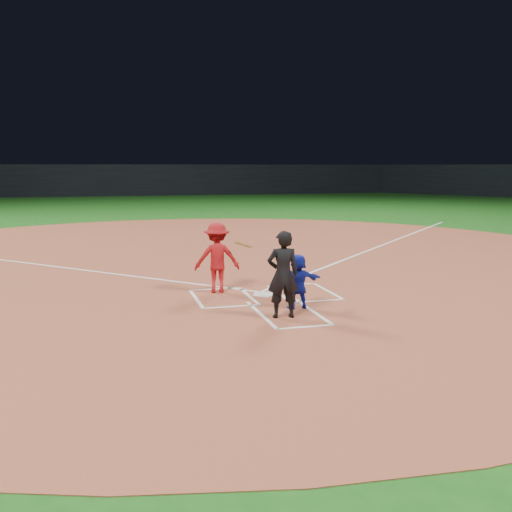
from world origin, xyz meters
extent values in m
plane|color=#144D13|center=(0.00, 0.00, 0.00)|extent=(120.00, 120.00, 0.00)
cylinder|color=brown|center=(0.00, 6.00, 0.01)|extent=(28.00, 28.00, 0.01)
cube|color=black|center=(0.00, 48.00, 1.60)|extent=(80.00, 1.20, 3.20)
cylinder|color=silver|center=(0.00, 0.00, 0.02)|extent=(0.60, 0.60, 0.02)
imported|color=#1626B6|center=(0.34, -1.40, 0.59)|extent=(1.07, 0.35, 1.16)
imported|color=black|center=(-0.19, -2.02, 0.88)|extent=(0.67, 0.47, 1.73)
cube|color=white|center=(-0.98, 0.92, 0.01)|extent=(1.22, 0.08, 0.01)
cube|color=white|center=(-0.98, -0.92, 0.01)|extent=(1.22, 0.08, 0.01)
cube|color=white|center=(-0.37, 0.00, 0.01)|extent=(0.08, 1.83, 0.01)
cube|color=white|center=(-1.59, 0.00, 0.01)|extent=(0.08, 1.83, 0.01)
cube|color=white|center=(0.98, 0.92, 0.01)|extent=(1.22, 0.08, 0.01)
cube|color=white|center=(0.98, -0.92, 0.01)|extent=(1.22, 0.08, 0.01)
cube|color=white|center=(0.37, 0.00, 0.01)|extent=(0.08, 1.83, 0.01)
cube|color=white|center=(1.59, 0.00, 0.01)|extent=(0.08, 1.83, 0.01)
cube|color=white|center=(-0.55, -1.70, 0.01)|extent=(0.08, 2.20, 0.01)
cube|color=white|center=(0.55, -1.70, 0.01)|extent=(0.08, 2.20, 0.01)
cube|color=white|center=(0.00, -2.80, 0.01)|extent=(1.10, 0.08, 0.01)
cube|color=white|center=(7.07, 7.37, 0.01)|extent=(14.21, 14.21, 0.01)
imported|color=#A21216|center=(-0.98, 0.59, 0.84)|extent=(1.14, 0.75, 1.65)
cylinder|color=olive|center=(-0.38, 0.44, 1.15)|extent=(0.62, 0.66, 0.28)
camera|label=1|loc=(-3.57, -12.46, 2.96)|focal=40.00mm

